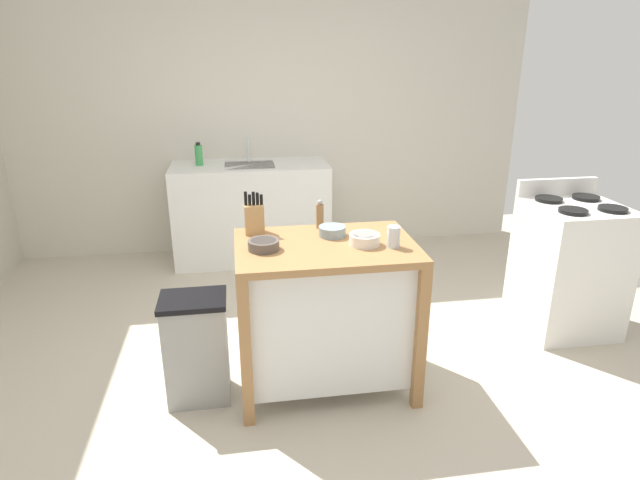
{
  "coord_description": "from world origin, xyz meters",
  "views": [
    {
      "loc": [
        -0.35,
        -2.75,
        1.91
      ],
      "look_at": [
        0.11,
        0.15,
        0.84
      ],
      "focal_mm": 29.96,
      "sensor_mm": 36.0,
      "label": 1
    }
  ],
  "objects_px": {
    "knife_block": "(254,218)",
    "bowl_ceramic_small": "(364,239)",
    "sink_faucet": "(248,149)",
    "kitchen_island": "(325,307)",
    "trash_bin": "(197,348)",
    "bowl_ceramic_wide": "(264,245)",
    "bowl_stoneware_deep": "(332,231)",
    "pepper_grinder": "(320,215)",
    "bottle_spray_cleaner": "(199,155)",
    "drinking_cup": "(394,237)",
    "stove": "(569,267)"
  },
  "relations": [
    {
      "from": "bowl_ceramic_small",
      "to": "sink_faucet",
      "type": "height_order",
      "value": "sink_faucet"
    },
    {
      "from": "bowl_ceramic_wide",
      "to": "stove",
      "type": "xyz_separation_m",
      "value": [
        2.13,
        0.45,
        -0.45
      ]
    },
    {
      "from": "bowl_ceramic_wide",
      "to": "bottle_spray_cleaner",
      "type": "relative_size",
      "value": 0.82
    },
    {
      "from": "bowl_ceramic_wide",
      "to": "pepper_grinder",
      "type": "bearing_deg",
      "value": 41.11
    },
    {
      "from": "drinking_cup",
      "to": "trash_bin",
      "type": "height_order",
      "value": "drinking_cup"
    },
    {
      "from": "pepper_grinder",
      "to": "knife_block",
      "type": "bearing_deg",
      "value": -175.42
    },
    {
      "from": "bowl_ceramic_wide",
      "to": "sink_faucet",
      "type": "relative_size",
      "value": 0.76
    },
    {
      "from": "bowl_ceramic_small",
      "to": "bottle_spray_cleaner",
      "type": "height_order",
      "value": "bottle_spray_cleaner"
    },
    {
      "from": "bowl_ceramic_small",
      "to": "pepper_grinder",
      "type": "xyz_separation_m",
      "value": [
        -0.2,
        0.32,
        0.05
      ]
    },
    {
      "from": "bowl_ceramic_small",
      "to": "bowl_ceramic_wide",
      "type": "relative_size",
      "value": 1.0
    },
    {
      "from": "knife_block",
      "to": "trash_bin",
      "type": "xyz_separation_m",
      "value": [
        -0.36,
        -0.27,
        -0.66
      ]
    },
    {
      "from": "bowl_ceramic_small",
      "to": "bowl_ceramic_wide",
      "type": "xyz_separation_m",
      "value": [
        -0.55,
        0.01,
        -0.0
      ]
    },
    {
      "from": "kitchen_island",
      "to": "trash_bin",
      "type": "bearing_deg",
      "value": -177.41
    },
    {
      "from": "bowl_ceramic_small",
      "to": "bowl_ceramic_wide",
      "type": "distance_m",
      "value": 0.55
    },
    {
      "from": "knife_block",
      "to": "pepper_grinder",
      "type": "height_order",
      "value": "knife_block"
    },
    {
      "from": "kitchen_island",
      "to": "trash_bin",
      "type": "relative_size",
      "value": 1.57
    },
    {
      "from": "kitchen_island",
      "to": "knife_block",
      "type": "xyz_separation_m",
      "value": [
        -0.38,
        0.24,
        0.48
      ]
    },
    {
      "from": "pepper_grinder",
      "to": "stove",
      "type": "distance_m",
      "value": 1.86
    },
    {
      "from": "pepper_grinder",
      "to": "trash_bin",
      "type": "xyz_separation_m",
      "value": [
        -0.75,
        -0.31,
        -0.65
      ]
    },
    {
      "from": "bowl_stoneware_deep",
      "to": "bottle_spray_cleaner",
      "type": "height_order",
      "value": "bottle_spray_cleaner"
    },
    {
      "from": "drinking_cup",
      "to": "pepper_grinder",
      "type": "distance_m",
      "value": 0.51
    },
    {
      "from": "kitchen_island",
      "to": "bowl_ceramic_small",
      "type": "height_order",
      "value": "bowl_ceramic_small"
    },
    {
      "from": "stove",
      "to": "pepper_grinder",
      "type": "bearing_deg",
      "value": -175.55
    },
    {
      "from": "kitchen_island",
      "to": "drinking_cup",
      "type": "bearing_deg",
      "value": -16.58
    },
    {
      "from": "drinking_cup",
      "to": "sink_faucet",
      "type": "height_order",
      "value": "sink_faucet"
    },
    {
      "from": "sink_faucet",
      "to": "stove",
      "type": "bearing_deg",
      "value": -40.35
    },
    {
      "from": "bottle_spray_cleaner",
      "to": "bowl_ceramic_small",
      "type": "bearing_deg",
      "value": -65.37
    },
    {
      "from": "knife_block",
      "to": "bowl_ceramic_small",
      "type": "bearing_deg",
      "value": -26.33
    },
    {
      "from": "bowl_stoneware_deep",
      "to": "pepper_grinder",
      "type": "height_order",
      "value": "pepper_grinder"
    },
    {
      "from": "kitchen_island",
      "to": "bowl_ceramic_wide",
      "type": "distance_m",
      "value": 0.54
    },
    {
      "from": "trash_bin",
      "to": "bowl_stoneware_deep",
      "type": "bearing_deg",
      "value": 11.22
    },
    {
      "from": "knife_block",
      "to": "bowl_stoneware_deep",
      "type": "bearing_deg",
      "value": -15.09
    },
    {
      "from": "bowl_ceramic_small",
      "to": "bottle_spray_cleaner",
      "type": "bearing_deg",
      "value": 114.63
    },
    {
      "from": "kitchen_island",
      "to": "pepper_grinder",
      "type": "height_order",
      "value": "pepper_grinder"
    },
    {
      "from": "knife_block",
      "to": "bottle_spray_cleaner",
      "type": "distance_m",
      "value": 1.92
    },
    {
      "from": "drinking_cup",
      "to": "bowl_stoneware_deep",
      "type": "bearing_deg",
      "value": 142.03
    },
    {
      "from": "knife_block",
      "to": "bowl_ceramic_small",
      "type": "xyz_separation_m",
      "value": [
        0.58,
        -0.29,
        -0.06
      ]
    },
    {
      "from": "bowl_stoneware_deep",
      "to": "drinking_cup",
      "type": "xyz_separation_m",
      "value": [
        0.29,
        -0.23,
        0.03
      ]
    },
    {
      "from": "bowl_stoneware_deep",
      "to": "sink_faucet",
      "type": "bearing_deg",
      "value": 100.86
    },
    {
      "from": "pepper_grinder",
      "to": "trash_bin",
      "type": "relative_size",
      "value": 0.28
    },
    {
      "from": "bowl_stoneware_deep",
      "to": "bottle_spray_cleaner",
      "type": "distance_m",
      "value": 2.17
    },
    {
      "from": "pepper_grinder",
      "to": "kitchen_island",
      "type": "bearing_deg",
      "value": -92.26
    },
    {
      "from": "pepper_grinder",
      "to": "sink_faucet",
      "type": "xyz_separation_m",
      "value": [
        -0.36,
        1.95,
        0.04
      ]
    },
    {
      "from": "sink_faucet",
      "to": "stove",
      "type": "relative_size",
      "value": 0.22
    },
    {
      "from": "trash_bin",
      "to": "bowl_ceramic_small",
      "type": "bearing_deg",
      "value": -0.81
    },
    {
      "from": "bowl_stoneware_deep",
      "to": "sink_faucet",
      "type": "relative_size",
      "value": 0.7
    },
    {
      "from": "knife_block",
      "to": "bowl_stoneware_deep",
      "type": "distance_m",
      "value": 0.45
    },
    {
      "from": "trash_bin",
      "to": "bottle_spray_cleaner",
      "type": "bearing_deg",
      "value": 91.37
    },
    {
      "from": "bowl_ceramic_small",
      "to": "bowl_ceramic_wide",
      "type": "height_order",
      "value": "bowl_ceramic_small"
    },
    {
      "from": "bowl_ceramic_wide",
      "to": "kitchen_island",
      "type": "bearing_deg",
      "value": 5.82
    }
  ]
}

